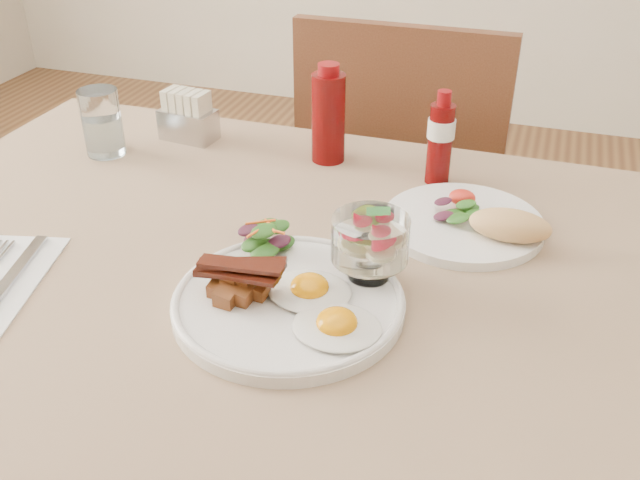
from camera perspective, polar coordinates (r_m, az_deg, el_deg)
table at (r=0.99m, az=-1.25°, el=-6.37°), size 1.33×0.88×0.75m
chair_far at (r=1.61m, az=6.72°, el=3.61°), size 0.42×0.42×0.93m
main_plate at (r=0.86m, az=-2.54°, el=-5.07°), size 0.28×0.28×0.02m
fried_eggs at (r=0.83m, az=0.22°, el=-5.34°), size 0.17×0.16×0.03m
bacon_potato_pile at (r=0.85m, az=-6.61°, el=-3.23°), size 0.11×0.07×0.05m
side_salad at (r=0.93m, az=-4.33°, el=0.07°), size 0.07×0.07×0.04m
fruit_cup at (r=0.87m, az=4.04°, el=0.06°), size 0.10×0.10×0.10m
second_plate at (r=1.03m, az=12.22°, el=1.38°), size 0.24×0.23×0.06m
ketchup_bottle at (r=1.20m, az=0.68°, el=9.87°), size 0.07×0.07×0.17m
hot_sauce_bottle at (r=1.14m, az=9.61°, el=7.96°), size 0.04×0.04×0.15m
sugar_caddy at (r=1.31m, az=-10.51°, el=9.56°), size 0.10×0.07×0.09m
water_glass at (r=1.29m, az=-17.00°, el=8.70°), size 0.07×0.07×0.11m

